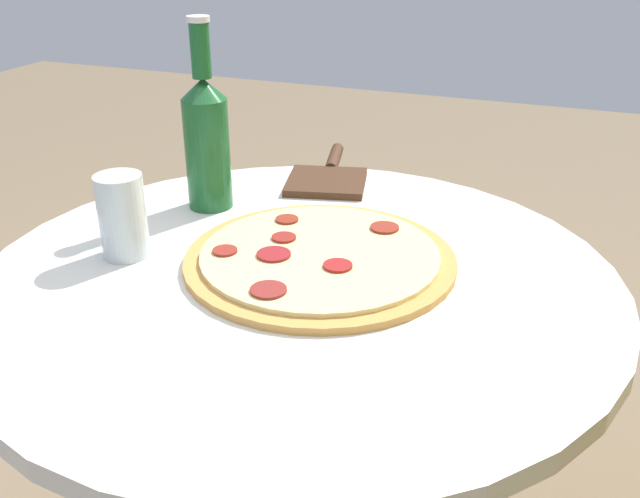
{
  "coord_description": "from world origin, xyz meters",
  "views": [
    {
      "loc": [
        0.73,
        0.32,
        1.16
      ],
      "look_at": [
        -0.03,
        0.02,
        0.76
      ],
      "focal_mm": 40.0,
      "sensor_mm": 36.0,
      "label": 1
    }
  ],
  "objects_px": {
    "pizza": "(320,258)",
    "beer_bottle": "(207,138)",
    "drinking_glass": "(122,216)",
    "pizza_paddle": "(328,176)"
  },
  "relations": [
    {
      "from": "pizza",
      "to": "beer_bottle",
      "type": "distance_m",
      "value": 0.28
    },
    {
      "from": "drinking_glass",
      "to": "pizza_paddle",
      "type": "bearing_deg",
      "value": 158.1
    },
    {
      "from": "beer_bottle",
      "to": "drinking_glass",
      "type": "xyz_separation_m",
      "value": [
        0.19,
        -0.02,
        -0.05
      ]
    },
    {
      "from": "pizza",
      "to": "pizza_paddle",
      "type": "xyz_separation_m",
      "value": [
        -0.29,
        -0.1,
        -0.0
      ]
    },
    {
      "from": "pizza",
      "to": "drinking_glass",
      "type": "bearing_deg",
      "value": -74.05
    },
    {
      "from": "pizza",
      "to": "drinking_glass",
      "type": "height_order",
      "value": "drinking_glass"
    },
    {
      "from": "pizza",
      "to": "pizza_paddle",
      "type": "relative_size",
      "value": 1.38
    },
    {
      "from": "pizza_paddle",
      "to": "drinking_glass",
      "type": "bearing_deg",
      "value": 143.96
    },
    {
      "from": "drinking_glass",
      "to": "beer_bottle",
      "type": "bearing_deg",
      "value": 174.11
    },
    {
      "from": "pizza",
      "to": "pizza_paddle",
      "type": "height_order",
      "value": "pizza"
    }
  ]
}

